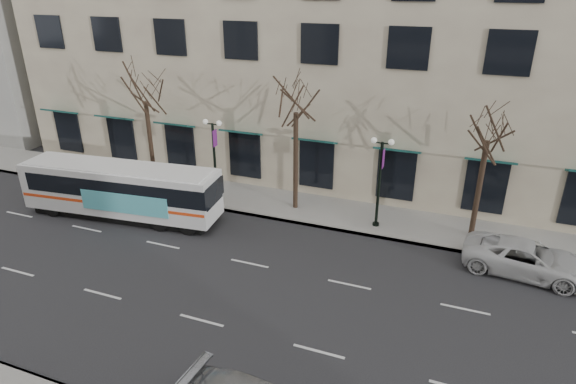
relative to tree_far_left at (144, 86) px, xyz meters
The scene contains 9 objects.
ground 14.91m from the tree_far_left, 41.35° to the right, with size 160.00×160.00×0.00m, color black.
sidewalk_far 16.40m from the tree_far_left, ahead, with size 80.00×4.00×0.15m, color gray.
tree_far_left is the anchor object (origin of this frame).
tree_far_mid 10.00m from the tree_far_left, ahead, with size 3.60×3.60×8.55m.
tree_far_right 20.00m from the tree_far_left, ahead, with size 3.60×3.60×8.06m.
lamp_post_left 6.29m from the tree_far_left, ahead, with size 1.22×0.45×5.21m.
lamp_post_right 15.48m from the tree_far_left, ahead, with size 1.22×0.45×5.21m.
city_bus 6.73m from the tree_far_left, 76.69° to the right, with size 11.77×3.69×3.14m.
white_pickup 23.36m from the tree_far_left, ahead, with size 2.59×5.62×1.56m, color silver.
Camera 1 is at (8.93, -15.77, 12.70)m, focal length 30.00 mm.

